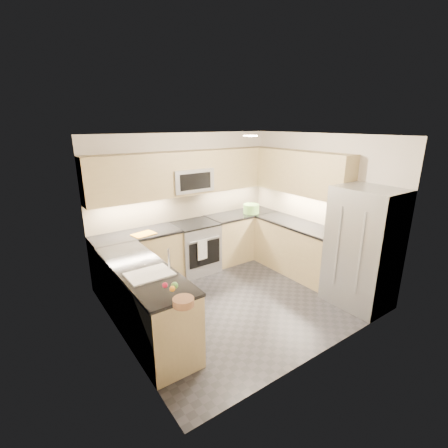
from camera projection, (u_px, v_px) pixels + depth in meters
floor at (237, 299)px, 5.14m from camera, size 3.60×3.20×0.00m
ceiling at (239, 135)px, 4.39m from camera, size 3.60×3.20×0.02m
wall_back at (185, 202)px, 6.01m from camera, size 3.60×0.02×2.50m
wall_front at (327, 259)px, 3.51m from camera, size 3.60×0.02×2.50m
wall_left at (115, 250)px, 3.78m from camera, size 0.02×3.20×2.50m
wall_right at (318, 206)px, 5.75m from camera, size 0.02×3.20×2.50m
base_cab_back_left at (138, 261)px, 5.42m from camera, size 1.42×0.60×0.90m
base_cab_back_right at (241, 236)px, 6.61m from camera, size 1.42×0.60×0.90m
base_cab_right at (297, 249)px, 5.94m from camera, size 0.60×1.70×0.90m
base_cab_peninsula at (145, 302)px, 4.18m from camera, size 0.60×2.00×0.90m
countertop_back_left at (136, 235)px, 5.28m from camera, size 1.42×0.63×0.04m
countertop_back_right at (241, 214)px, 6.47m from camera, size 1.42×0.63×0.04m
countertop_right at (299, 225)px, 5.80m from camera, size 0.63×1.70×0.04m
countertop_peninsula at (142, 269)px, 4.04m from camera, size 0.63×2.00×0.04m
upper_cab_back at (189, 173)px, 5.70m from camera, size 3.60×0.35×0.75m
upper_cab_right at (302, 173)px, 5.70m from camera, size 0.35×1.95×0.75m
backsplash_back at (186, 205)px, 6.02m from camera, size 3.60×0.01×0.51m
backsplash_right at (299, 204)px, 6.12m from camera, size 0.01×2.30×0.51m
gas_range at (195, 248)px, 6.00m from camera, size 0.76×0.65×0.91m
range_cooktop at (195, 224)px, 5.86m from camera, size 0.76×0.65×0.03m
oven_door_glass at (205, 253)px, 5.74m from camera, size 0.62×0.02×0.45m
oven_handle at (205, 239)px, 5.64m from camera, size 0.60×0.02×0.02m
microwave at (190, 180)px, 5.72m from camera, size 0.76×0.40×0.40m
microwave_door at (196, 181)px, 5.56m from camera, size 0.60×0.01×0.28m
refrigerator at (363, 248)px, 4.77m from camera, size 0.70×0.90×1.80m
fridge_handle_left at (360, 255)px, 4.41m from camera, size 0.02×0.02×1.20m
fridge_handle_right at (337, 247)px, 4.69m from camera, size 0.02×0.02×1.20m
sink_basin at (150, 280)px, 3.86m from camera, size 0.52×0.38×0.16m
faucet at (169, 259)px, 3.94m from camera, size 0.03×0.03×0.28m
utensil_bowl at (251, 209)px, 6.44m from camera, size 0.36×0.36×0.18m
cutting_board at (144, 234)px, 5.23m from camera, size 0.40×0.31×0.01m
fruit_basket at (183, 302)px, 3.19m from camera, size 0.28×0.28×0.08m
fruit_apple at (165, 285)px, 3.36m from camera, size 0.06×0.06×0.06m
fruit_pear at (175, 285)px, 3.35m from camera, size 0.07×0.07×0.07m
dish_towel_check at (202, 250)px, 5.64m from camera, size 0.19×0.03×0.36m
fruit_orange at (172, 289)px, 3.29m from camera, size 0.06×0.06×0.06m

